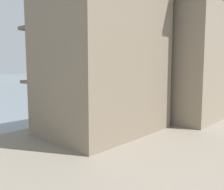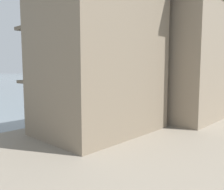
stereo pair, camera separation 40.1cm
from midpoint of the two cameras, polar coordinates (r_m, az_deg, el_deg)
The scene contains 12 objects.
boat_moored_nearest at distance 69.15m, azimuth 20.08°, elevation 2.75°, with size 3.84×1.08×0.41m.
boat_moored_second at distance 25.42m, azimuth 9.52°, elevation -2.35°, with size 2.20×5.70×0.45m.
boat_moored_far at distance 30.64m, azimuth -12.85°, elevation -0.88°, with size 4.14×0.95×0.57m.
boat_midriver_upstream at distance 37.82m, azimuth 21.20°, elevation 0.22°, with size 1.21×5.15×0.65m.
boat_upstream_distant at distance 62.79m, azimuth 22.30°, elevation 2.40°, with size 1.43×5.66×0.65m.
house_waterfront_nearest at distance 12.15m, azimuth -3.01°, elevation 11.38°, with size 5.49×7.04×8.74m.
house_waterfront_second at distance 17.23m, azimuth 15.33°, elevation 9.62°, with size 7.09×7.47×8.74m.
house_waterfront_tall at distance 23.42m, azimuth 21.47°, elevation 5.32°, with size 6.14×5.94×6.14m.
mooring_post_dock_near at distance 16.49m, azimuth -3.50°, elevation -3.46°, with size 0.20×0.20×0.87m, color #473828.
mooring_post_dock_mid at distance 23.69m, azimuth 12.33°, elevation -0.48°, with size 0.20×0.20×0.99m, color #473828.
mooring_post_dock_far at distance 32.53m, azimuth 20.87°, elevation 0.81°, with size 0.20×0.20×0.72m, color #473828.
hill_far_east at distance 110.22m, azimuth 22.53°, elevation 8.32°, with size 50.38×50.38×17.59m, color #5B6B5B.
Camera 1 is at (19.44, -4.64, 3.91)m, focal length 37.67 mm.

